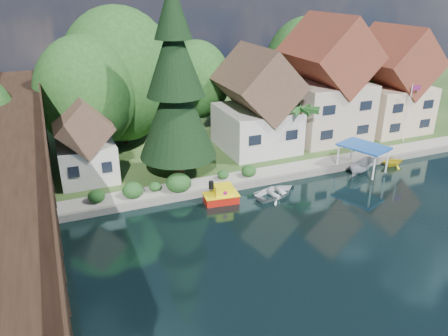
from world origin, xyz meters
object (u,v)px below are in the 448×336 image
at_px(house_center, 326,87).
at_px(shed, 85,145).
at_px(flagpole, 410,107).
at_px(boat_canopy, 362,161).
at_px(tugboat, 222,195).
at_px(trestle_bridge, 21,178).
at_px(conifer, 176,89).
at_px(house_left, 257,107).
at_px(boat_white_a, 276,192).
at_px(house_right, 390,87).
at_px(palm_tree, 300,111).
at_px(boat_yellow, 393,160).

distance_m(house_center, shed, 27.20).
distance_m(flagpole, boat_canopy, 11.04).
relative_size(shed, tugboat, 2.52).
relative_size(trestle_bridge, conifer, 2.54).
height_order(house_left, house_center, house_center).
relative_size(conifer, tugboat, 5.58).
relative_size(house_center, shed, 1.77).
distance_m(flagpole, boat_white_a, 21.00).
xyz_separation_m(house_center, flagpole, (7.68, -5.32, -1.84)).
bearing_deg(house_right, conifer, -171.57).
xyz_separation_m(trestle_bridge, boat_canopy, (30.11, 1.65, -4.12)).
xyz_separation_m(palm_tree, flagpole, (13.54, -1.13, -0.75)).
xyz_separation_m(house_right, conifer, (-28.06, -4.16, 3.10)).
bearing_deg(palm_tree, boat_yellow, -33.11).
xyz_separation_m(trestle_bridge, shed, (5.00, 9.33, -1.52)).
height_order(house_left, boat_yellow, house_left).
xyz_separation_m(house_center, boat_white_a, (-12.13, -10.93, -6.00)).
bearing_deg(house_right, shed, -177.61).
relative_size(house_left, tugboat, 3.53).
xyz_separation_m(house_right, flagpole, (-1.32, -4.82, -1.20)).
bearing_deg(trestle_bridge, conifer, 27.26).
xyz_separation_m(house_right, shed, (-36.00, -1.50, -1.95)).
relative_size(house_left, house_right, 0.88).
xyz_separation_m(house_left, palm_tree, (3.13, -3.69, 0.19)).
relative_size(shed, palm_tree, 1.42).
bearing_deg(palm_tree, trestle_bridge, -164.72).
distance_m(shed, boat_white_a, 17.67).
bearing_deg(boat_yellow, house_left, 61.26).
height_order(house_center, boat_white_a, house_center).
bearing_deg(house_left, palm_tree, -49.65).
relative_size(boat_white_a, boat_yellow, 1.66).
height_order(tugboat, boat_white_a, tugboat).
distance_m(boat_canopy, boat_yellow, 4.20).
bearing_deg(boat_white_a, palm_tree, -57.36).
distance_m(flagpole, boat_yellow, 7.88).
height_order(palm_tree, flagpole, flagpole).
bearing_deg(house_left, conifer, -157.53).
relative_size(trestle_bridge, palm_tree, 7.98).
xyz_separation_m(trestle_bridge, house_right, (41.00, 10.83, 0.43)).
distance_m(conifer, palm_tree, 13.67).
distance_m(house_center, house_right, 9.04).
bearing_deg(house_left, boat_white_a, -106.72).
bearing_deg(palm_tree, flagpole, -4.78).
bearing_deg(conifer, shed, 161.49).
bearing_deg(tugboat, conifer, 110.21).
distance_m(house_right, conifer, 28.53).
distance_m(house_left, boat_canopy, 12.25).
relative_size(flagpole, boat_white_a, 1.64).
distance_m(shed, boat_yellow, 30.37).
xyz_separation_m(house_left, house_center, (9.00, 0.50, 1.28)).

